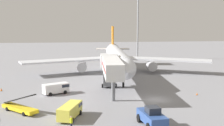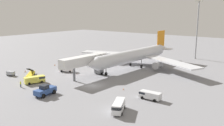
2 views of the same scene
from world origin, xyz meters
name	(u,v)px [view 1 (image 1 of 2)]	position (x,y,z in m)	size (l,w,h in m)	color
ground_plane	(156,100)	(0.00, 0.00, 0.00)	(300.00, 300.00, 0.00)	gray
airplane_at_gate	(117,57)	(-3.15, 26.20, 4.38)	(50.41, 46.98, 12.25)	silver
jet_bridge	(111,67)	(-7.31, 5.16, 5.16)	(4.05, 17.12, 6.96)	silver
pushback_tug	(152,117)	(-4.11, -12.85, 1.23)	(3.18, 5.82, 2.66)	#2D4C8E
belt_loader_truck	(20,107)	(-22.43, -4.53, 0.77)	(6.11, 6.05, 3.27)	yellow
service_van_mid_center	(57,88)	(-17.57, 6.35, 1.16)	(5.11, 3.79, 2.02)	white
service_van_rear_left	(70,110)	(-14.76, -8.20, 1.14)	(3.61, 5.89, 1.98)	#E5DB4C
ground_crew_worker_foreground	(71,122)	(-14.59, -12.89, 0.94)	(0.48, 0.48, 1.78)	#1E2333
safety_cone_alpha	(1,90)	(-28.61, 10.13, 0.30)	(0.39, 0.39, 0.60)	black
safety_cone_charlie	(197,94)	(8.50, 2.16, 0.24)	(0.32, 0.32, 0.50)	black
apron_light_mast	(138,11)	(8.59, 56.00, 17.39)	(2.40, 2.40, 24.94)	#93969B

